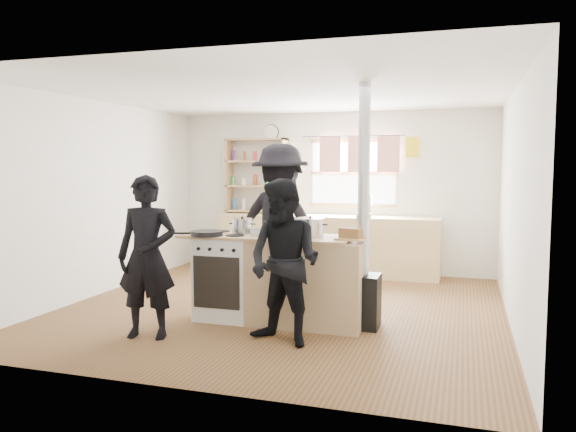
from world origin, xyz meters
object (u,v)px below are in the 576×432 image
(person_near_left, at_px, (147,257))
(person_far, at_px, (281,223))
(skillet_greens, at_px, (207,233))
(bread_board, at_px, (351,235))
(stockpot_stove, at_px, (242,226))
(stockpot_counter, at_px, (310,227))
(roast_tray, at_px, (269,232))
(person_near_right, at_px, (284,262))
(flue_heater, at_px, (363,266))
(cooking_island, at_px, (279,279))
(thermos, at_px, (368,206))

(person_near_left, xyz_separation_m, person_far, (0.76, 1.84, 0.18))
(skillet_greens, xyz_separation_m, bread_board, (1.52, 0.11, 0.02))
(stockpot_stove, bearing_deg, stockpot_counter, -2.32)
(roast_tray, bearing_deg, person_near_right, -59.79)
(bread_board, relative_size, flue_heater, 0.13)
(flue_heater, bearing_deg, cooking_island, -175.85)
(stockpot_stove, relative_size, bread_board, 0.72)
(cooking_island, relative_size, stockpot_counter, 6.65)
(stockpot_counter, bearing_deg, bread_board, -17.74)
(cooking_island, xyz_separation_m, bread_board, (0.79, -0.11, 0.51))
(stockpot_counter, distance_m, flue_heater, 0.68)
(roast_tray, relative_size, flue_heater, 0.15)
(bread_board, distance_m, person_near_right, 0.80)
(person_near_left, bearing_deg, thermos, 56.28)
(cooking_island, xyz_separation_m, roast_tray, (-0.12, -0.02, 0.50))
(person_near_right, relative_size, person_far, 0.80)
(cooking_island, bearing_deg, person_far, 107.38)
(cooking_island, height_order, person_near_left, person_near_left)
(cooking_island, xyz_separation_m, skillet_greens, (-0.74, -0.22, 0.49))
(person_far, bearing_deg, stockpot_stove, 91.31)
(thermos, height_order, person_near_left, person_near_left)
(person_near_right, bearing_deg, cooking_island, 129.32)
(roast_tray, distance_m, stockpot_counter, 0.45)
(stockpot_counter, xyz_separation_m, bread_board, (0.46, -0.15, -0.05))
(person_near_right, bearing_deg, person_near_left, -154.29)
(bread_board, bearing_deg, flue_heater, 60.41)
(cooking_island, distance_m, skillet_greens, 0.91)
(cooking_island, distance_m, bread_board, 0.94)
(thermos, height_order, person_near_right, person_near_right)
(flue_heater, bearing_deg, stockpot_stove, 179.70)
(thermos, bearing_deg, flue_heater, -81.78)
(roast_tray, distance_m, person_far, 0.98)
(thermos, relative_size, stockpot_counter, 1.06)
(stockpot_stove, xyz_separation_m, bread_board, (1.24, -0.18, -0.03))
(thermos, distance_m, person_far, 1.99)
(skillet_greens, bearing_deg, roast_tray, 18.10)
(stockpot_counter, distance_m, bread_board, 0.48)
(flue_heater, relative_size, person_near_right, 1.61)
(thermos, bearing_deg, person_near_right, -93.49)
(thermos, xyz_separation_m, person_far, (-0.79, -1.82, -0.09))
(skillet_greens, bearing_deg, stockpot_stove, 45.33)
(cooking_island, height_order, bread_board, bread_board)
(stockpot_stove, distance_m, stockpot_counter, 0.78)
(person_near_left, relative_size, person_near_right, 1.02)
(roast_tray, height_order, bread_board, bread_board)
(stockpot_stove, bearing_deg, person_near_left, -122.11)
(stockpot_counter, height_order, flue_heater, flue_heater)
(roast_tray, xyz_separation_m, person_near_left, (-0.94, -0.88, -0.17))
(bread_board, relative_size, person_far, 0.17)
(person_near_right, bearing_deg, person_far, 126.76)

